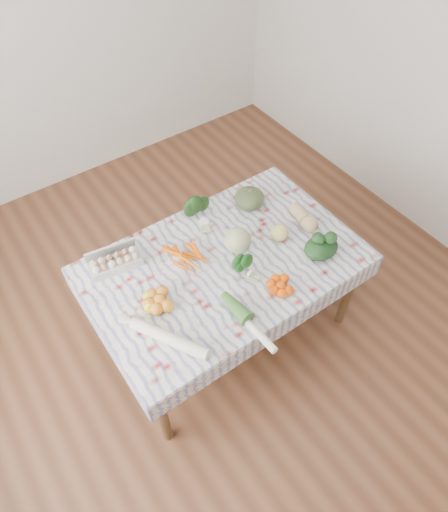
# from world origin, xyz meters

# --- Properties ---
(ground) EXTENTS (4.50, 4.50, 0.00)m
(ground) POSITION_xyz_m (0.00, 0.00, 0.00)
(ground) COLOR brown
(ground) RESTS_ON ground
(wall_back) EXTENTS (4.00, 0.04, 2.80)m
(wall_back) POSITION_xyz_m (0.00, 2.25, 1.40)
(wall_back) COLOR silver
(wall_back) RESTS_ON ground
(dining_table) EXTENTS (1.60, 1.00, 0.75)m
(dining_table) POSITION_xyz_m (0.00, 0.00, 0.68)
(dining_table) COLOR brown
(dining_table) RESTS_ON ground
(tablecloth) EXTENTS (1.66, 1.06, 0.01)m
(tablecloth) POSITION_xyz_m (0.00, 0.00, 0.76)
(tablecloth) COLOR silver
(tablecloth) RESTS_ON dining_table
(egg_carton) EXTENTS (0.33, 0.17, 0.08)m
(egg_carton) POSITION_xyz_m (-0.55, 0.34, 0.80)
(egg_carton) COLOR #B9B9B4
(egg_carton) RESTS_ON tablecloth
(carrot_bunch) EXTENTS (0.29, 0.27, 0.04)m
(carrot_bunch) POSITION_xyz_m (-0.16, 0.15, 0.78)
(carrot_bunch) COLOR #F96505
(carrot_bunch) RESTS_ON tablecloth
(kale_bunch) EXTENTS (0.23, 0.21, 0.16)m
(kale_bunch) POSITION_xyz_m (0.09, 0.37, 0.84)
(kale_bunch) COLOR #1B3B14
(kale_bunch) RESTS_ON tablecloth
(kabocha_squash) EXTENTS (0.26, 0.26, 0.13)m
(kabocha_squash) POSITION_xyz_m (0.43, 0.31, 0.83)
(kabocha_squash) COLOR #3F4F2A
(kabocha_squash) RESTS_ON tablecloth
(cabbage) EXTENTS (0.22, 0.22, 0.17)m
(cabbage) POSITION_xyz_m (0.13, 0.04, 0.84)
(cabbage) COLOR #A9B87D
(cabbage) RESTS_ON tablecloth
(butternut_squash) EXTENTS (0.14, 0.25, 0.11)m
(butternut_squash) POSITION_xyz_m (0.62, -0.03, 0.82)
(butternut_squash) COLOR tan
(butternut_squash) RESTS_ON tablecloth
(orange_cluster) EXTENTS (0.28, 0.28, 0.08)m
(orange_cluster) POSITION_xyz_m (-0.47, -0.04, 0.80)
(orange_cluster) COLOR orange
(orange_cluster) RESTS_ON tablecloth
(broccoli) EXTENTS (0.16, 0.16, 0.10)m
(broccoli) POSITION_xyz_m (0.05, -0.14, 0.81)
(broccoli) COLOR #154814
(broccoli) RESTS_ON tablecloth
(mandarin_cluster) EXTENTS (0.25, 0.25, 0.06)m
(mandarin_cluster) POSITION_xyz_m (0.16, -0.35, 0.79)
(mandarin_cluster) COLOR #F65305
(mandarin_cluster) RESTS_ON tablecloth
(grapefruit) EXTENTS (0.14, 0.14, 0.11)m
(grapefruit) POSITION_xyz_m (0.40, -0.04, 0.82)
(grapefruit) COLOR #DCD96D
(grapefruit) RESTS_ON tablecloth
(spinach_bag) EXTENTS (0.26, 0.23, 0.10)m
(spinach_bag) POSITION_xyz_m (0.53, -0.28, 0.81)
(spinach_bag) COLOR black
(spinach_bag) RESTS_ON tablecloth
(daikon) EXTENTS (0.29, 0.45, 0.07)m
(daikon) POSITION_xyz_m (-0.55, -0.28, 0.80)
(daikon) COLOR white
(daikon) RESTS_ON tablecloth
(leek) EXTENTS (0.07, 0.43, 0.05)m
(leek) POSITION_xyz_m (-0.15, -0.45, 0.79)
(leek) COLOR white
(leek) RESTS_ON tablecloth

